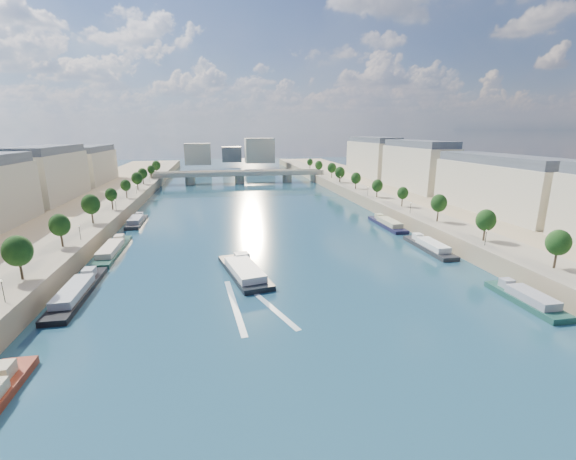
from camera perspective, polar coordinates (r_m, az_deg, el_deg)
name	(u,v)px	position (r m, az deg, el deg)	size (l,w,h in m)	color
ground	(260,224)	(144.58, -4.18, 0.88)	(700.00, 700.00, 0.00)	#0C2936
quay_left	(49,226)	(153.99, -31.88, 0.49)	(44.00, 520.00, 5.00)	#9E8460
quay_right	(436,210)	(167.73, 21.07, 2.72)	(44.00, 520.00, 5.00)	#9E8460
pave_left	(95,217)	(148.60, -26.63, 1.73)	(14.00, 520.00, 0.10)	gray
pave_right	(402,206)	(159.94, 16.55, 3.49)	(14.00, 520.00, 0.10)	gray
trees_left	(101,200)	(148.98, -25.92, 3.97)	(4.80, 268.80, 8.26)	#382B1E
trees_right	(388,188)	(167.04, 14.53, 5.97)	(4.80, 268.80, 8.26)	#382B1E
lamps_left	(100,215)	(137.42, -26.05, 2.03)	(0.36, 200.36, 4.28)	black
lamps_right	(387,197)	(161.93, 14.41, 4.76)	(0.36, 200.36, 4.28)	black
buildings_left	(17,182)	(167.81, -35.23, 5.88)	(16.00, 226.00, 23.20)	beige
buildings_right	(451,172)	(182.70, 23.03, 7.88)	(16.00, 226.00, 23.20)	beige
skyline	(236,152)	(360.18, -7.76, 11.35)	(79.00, 42.00, 22.00)	beige
bridge	(240,175)	(259.05, -7.18, 8.03)	(112.00, 12.00, 8.15)	#C1B79E
tour_barge	(244,271)	(94.68, -6.51, -6.07)	(12.18, 26.08, 3.60)	black
wake	(250,304)	(79.70, -5.58, -10.84)	(12.85, 26.01, 0.04)	silver
moored_barges_left	(73,298)	(91.53, -29.30, -8.73)	(5.00, 154.57, 3.60)	#1C1F3F
moored_barges_right	(473,270)	(105.10, 25.67, -5.39)	(5.00, 124.71, 3.60)	black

